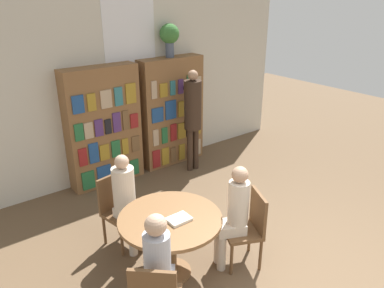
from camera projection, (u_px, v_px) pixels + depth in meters
The scene contains 12 objects.
wall_back at pixel (132, 84), 6.15m from camera, with size 6.40×0.07×3.00m.
bookshelf_left at pixel (104, 127), 5.86m from camera, with size 1.18×0.34×1.90m.
bookshelf_right at pixel (172, 112), 6.59m from camera, with size 1.18×0.34×1.90m.
flower_vase at pixel (169, 36), 6.09m from camera, with size 0.32×0.32×0.54m.
reading_table at pixel (170, 228), 3.98m from camera, with size 1.11×1.11×0.73m.
chair_left_side at pixel (118, 207), 4.56m from camera, with size 0.47×0.47×0.89m.
chair_far_side at pixel (249, 225), 4.20m from camera, with size 0.53×0.53×0.89m.
seated_reader_left at pixel (127, 198), 4.37m from camera, with size 0.32×0.39×1.22m.
seated_reader_right at pixel (234, 213), 4.09m from camera, with size 0.39×0.34×1.24m.
seated_reader_back at pixel (159, 265), 3.29m from camera, with size 0.39×0.40×1.25m.
librarian_standing at pixel (193, 111), 6.22m from camera, with size 0.29×0.56×1.76m.
open_book_on_table at pixel (179, 219), 3.87m from camera, with size 0.24×0.18×0.03m.
Camera 1 is at (-2.93, -1.47, 2.95)m, focal length 35.00 mm.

